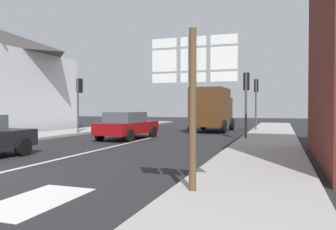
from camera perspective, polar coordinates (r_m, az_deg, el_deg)
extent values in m
plane|color=#232326|center=(17.43, -4.63, -4.34)|extent=(80.00, 80.00, 0.00)
cube|color=#9E9B96|center=(14.01, 16.38, -5.48)|extent=(2.82, 44.00, 0.14)
cube|color=#9E9B96|center=(19.29, -24.69, -3.70)|extent=(2.82, 44.00, 0.14)
cube|color=silver|center=(13.88, -11.29, -5.78)|extent=(0.16, 12.00, 0.01)
cube|color=silver|center=(6.70, -21.83, -13.53)|extent=(1.20, 2.20, 0.01)
cube|color=silver|center=(26.99, -26.67, 3.33)|extent=(7.33, 7.94, 5.47)
pyramid|color=#383333|center=(27.37, -26.75, 11.03)|extent=(7.70, 8.34, 1.88)
cube|color=silver|center=(30.37, -20.45, -1.35)|extent=(4.40, 1.20, 0.70)
cylinder|color=black|center=(12.76, -23.68, -5.07)|extent=(0.22, 0.64, 0.64)
cube|color=maroon|center=(18.07, -6.95, -2.17)|extent=(2.04, 4.31, 0.60)
cube|color=#47515B|center=(17.82, -7.35, -0.37)|extent=(1.69, 2.20, 0.55)
cylinder|color=black|center=(19.69, -7.19, -2.76)|extent=(0.26, 0.65, 0.64)
cylinder|color=black|center=(18.87, -2.59, -2.93)|extent=(0.26, 0.65, 0.64)
cylinder|color=black|center=(17.41, -11.67, -3.31)|extent=(0.26, 0.65, 0.64)
cylinder|color=black|center=(16.48, -6.65, -3.55)|extent=(0.26, 0.65, 0.64)
cube|color=#4C2D14|center=(23.16, 7.32, 1.38)|extent=(2.25, 3.73, 2.60)
cube|color=#4C2D14|center=(25.61, 8.53, 0.70)|extent=(2.11, 1.33, 2.00)
cube|color=#47515B|center=(25.66, 8.56, 2.49)|extent=(1.76, 0.13, 0.70)
cylinder|color=black|center=(25.82, 6.11, -1.51)|extent=(0.29, 0.90, 0.90)
cylinder|color=black|center=(25.39, 10.94, -1.57)|extent=(0.29, 0.90, 0.90)
cylinder|color=black|center=(22.54, 4.06, -1.91)|extent=(0.29, 0.90, 0.90)
cylinder|color=black|center=(22.04, 9.57, -2.00)|extent=(0.29, 0.90, 0.90)
cylinder|color=brown|center=(6.24, 4.27, 0.29)|extent=(0.14, 0.14, 3.20)
cube|color=white|center=(6.58, -0.60, 12.25)|extent=(0.50, 0.03, 0.18)
cube|color=black|center=(6.60, -0.54, 12.22)|extent=(0.43, 0.01, 0.13)
cube|color=white|center=(6.53, -0.60, 9.31)|extent=(0.50, 0.03, 0.42)
cube|color=black|center=(6.54, -0.54, 9.29)|extent=(0.43, 0.01, 0.32)
cube|color=white|center=(6.49, -0.60, 6.34)|extent=(0.50, 0.03, 0.18)
cube|color=black|center=(6.51, -0.54, 6.33)|extent=(0.43, 0.01, 0.13)
cube|color=white|center=(6.42, 4.40, 12.53)|extent=(0.50, 0.03, 0.18)
cube|color=black|center=(6.43, 4.45, 12.50)|extent=(0.43, 0.01, 0.13)
cube|color=white|center=(6.36, 4.40, 9.52)|extent=(0.50, 0.03, 0.42)
cube|color=black|center=(6.38, 4.44, 9.50)|extent=(0.43, 0.01, 0.32)
cube|color=white|center=(6.32, 4.39, 6.47)|extent=(0.50, 0.03, 0.18)
cube|color=black|center=(6.34, 4.44, 6.46)|extent=(0.43, 0.01, 0.13)
cube|color=white|center=(6.30, 9.65, 12.73)|extent=(0.50, 0.03, 0.18)
cube|color=black|center=(6.32, 9.68, 12.70)|extent=(0.43, 0.01, 0.13)
cube|color=white|center=(6.24, 9.64, 9.67)|extent=(0.50, 0.03, 0.42)
cube|color=black|center=(6.26, 9.66, 9.64)|extent=(0.43, 0.01, 0.32)
cube|color=white|center=(6.20, 9.62, 6.56)|extent=(0.50, 0.03, 0.18)
cube|color=black|center=(6.22, 9.65, 6.54)|extent=(0.43, 0.01, 0.13)
cylinder|color=#47474C|center=(17.39, 13.27, 1.40)|extent=(0.12, 0.12, 3.51)
cube|color=black|center=(17.64, 13.36, 5.64)|extent=(0.30, 0.28, 0.90)
sphere|color=red|center=(17.81, 13.41, 6.47)|extent=(0.18, 0.18, 0.18)
sphere|color=#3C2303|center=(17.78, 13.40, 5.57)|extent=(0.18, 0.18, 0.18)
sphere|color=black|center=(17.76, 13.40, 4.67)|extent=(0.18, 0.18, 0.18)
cylinder|color=#47474C|center=(21.63, -15.28, 1.42)|extent=(0.12, 0.12, 3.55)
cube|color=black|center=(21.84, -15.00, 4.90)|extent=(0.30, 0.28, 0.90)
sphere|color=red|center=(21.97, -14.80, 5.59)|extent=(0.18, 0.18, 0.18)
sphere|color=#3C2303|center=(21.95, -14.80, 4.86)|extent=(0.18, 0.18, 0.18)
sphere|color=black|center=(21.94, -14.79, 4.13)|extent=(0.18, 0.18, 0.18)
cylinder|color=#47474C|center=(24.38, 14.91, 1.62)|extent=(0.12, 0.12, 3.73)
cube|color=black|center=(24.63, 14.97, 4.92)|extent=(0.30, 0.28, 0.90)
sphere|color=red|center=(24.79, 14.99, 5.52)|extent=(0.18, 0.18, 0.18)
sphere|color=#3C2303|center=(24.77, 14.99, 4.87)|extent=(0.18, 0.18, 0.18)
sphere|color=black|center=(24.75, 14.98, 4.22)|extent=(0.18, 0.18, 0.18)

